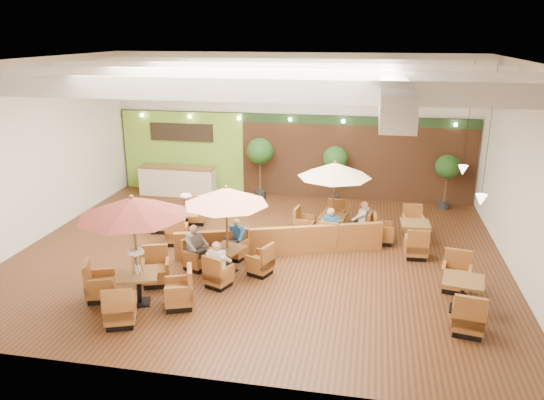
% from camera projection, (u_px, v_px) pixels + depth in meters
% --- Properties ---
extents(room, '(14.04, 14.00, 5.52)m').
position_uv_depth(room, '(275.00, 124.00, 15.62)').
color(room, '#381E0F').
rests_on(room, ground).
extents(service_counter, '(3.00, 0.75, 1.18)m').
position_uv_depth(service_counter, '(178.00, 181.00, 21.02)').
color(service_counter, beige).
rests_on(service_counter, ground).
extents(booth_divider, '(5.82, 2.19, 0.85)m').
position_uv_depth(booth_divider, '(281.00, 241.00, 15.37)').
color(booth_divider, brown).
rests_on(booth_divider, ground).
extents(table_0, '(2.84, 2.84, 2.73)m').
position_uv_depth(table_0, '(134.00, 232.00, 12.18)').
color(table_0, brown).
rests_on(table_0, ground).
extents(table_1, '(2.54, 2.54, 2.45)m').
position_uv_depth(table_1, '(226.00, 213.00, 13.90)').
color(table_1, brown).
rests_on(table_1, ground).
extents(table_2, '(2.49, 2.49, 2.48)m').
position_uv_depth(table_2, '(334.00, 185.00, 16.33)').
color(table_2, brown).
rests_on(table_2, ground).
extents(table_3, '(1.76, 2.54, 1.50)m').
position_uv_depth(table_3, '(180.00, 220.00, 17.04)').
color(table_3, brown).
rests_on(table_3, ground).
extents(table_4, '(1.05, 2.79, 1.01)m').
position_uv_depth(table_4, '(462.00, 295.00, 12.30)').
color(table_4, brown).
rests_on(table_4, ground).
extents(table_5, '(1.71, 2.54, 0.94)m').
position_uv_depth(table_5, '(405.00, 234.00, 16.11)').
color(table_5, brown).
rests_on(table_5, ground).
extents(topiary_0, '(1.02, 1.02, 2.38)m').
position_uv_depth(topiary_0, '(260.00, 154.00, 20.25)').
color(topiary_0, black).
rests_on(topiary_0, ground).
extents(topiary_1, '(0.94, 0.94, 2.18)m').
position_uv_depth(topiary_1, '(335.00, 161.00, 19.78)').
color(topiary_1, black).
rests_on(topiary_1, ground).
extents(topiary_2, '(0.87, 0.87, 2.03)m').
position_uv_depth(topiary_2, '(447.00, 169.00, 19.08)').
color(topiary_2, black).
rests_on(topiary_2, ground).
extents(diner_0, '(0.43, 0.38, 0.79)m').
position_uv_depth(diner_0, '(218.00, 259.00, 13.34)').
color(diner_0, white).
rests_on(diner_0, ground).
extents(diner_1, '(0.40, 0.35, 0.74)m').
position_uv_depth(diner_1, '(236.00, 235.00, 15.02)').
color(diner_1, '#225696').
rests_on(diner_1, ground).
extents(diner_2, '(0.45, 0.46, 0.81)m').
position_uv_depth(diner_2, '(196.00, 243.00, 14.34)').
color(diner_2, gray).
rests_on(diner_2, ground).
extents(diner_3, '(0.40, 0.32, 0.82)m').
position_uv_depth(diner_3, '(331.00, 224.00, 15.77)').
color(diner_3, '#225696').
rests_on(diner_3, ground).
extents(diner_4, '(0.39, 0.43, 0.79)m').
position_uv_depth(diner_4, '(362.00, 216.00, 16.45)').
color(diner_4, white).
rests_on(diner_4, ground).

